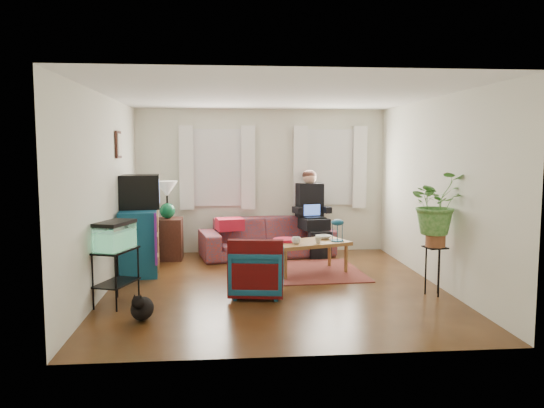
{
  "coord_description": "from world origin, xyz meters",
  "views": [
    {
      "loc": [
        -0.68,
        -7.14,
        1.9
      ],
      "look_at": [
        0.0,
        0.4,
        1.1
      ],
      "focal_mm": 35.0,
      "sensor_mm": 36.0,
      "label": 1
    }
  ],
  "objects": [
    {
      "name": "bowl",
      "position": [
        0.86,
        0.93,
        0.52
      ],
      "size": [
        0.29,
        0.29,
        0.06
      ],
      "primitive_type": "imported",
      "rotation": [
        0.0,
        0.0,
        0.34
      ],
      "color": "white",
      "rests_on": "coffee_table"
    },
    {
      "name": "table_lamp",
      "position": [
        -1.65,
        1.93,
        1.01
      ],
      "size": [
        0.36,
        0.36,
        0.65
      ],
      "primitive_type": null,
      "rotation": [
        0.0,
        0.0,
        0.0
      ],
      "color": "white",
      "rests_on": "side_table"
    },
    {
      "name": "wall_back",
      "position": [
        0.0,
        2.5,
        1.3
      ],
      "size": [
        4.5,
        0.01,
        2.6
      ],
      "primitive_type": "cube",
      "color": "silver",
      "rests_on": "floor"
    },
    {
      "name": "wall_right",
      "position": [
        2.25,
        0.0,
        1.3
      ],
      "size": [
        0.01,
        5.0,
        2.6
      ],
      "primitive_type": "cube",
      "color": "silver",
      "rests_on": "floor"
    },
    {
      "name": "snack_tray",
      "position": [
        0.23,
        0.77,
        0.51
      ],
      "size": [
        0.46,
        0.46,
        0.04
      ],
      "primitive_type": "cylinder",
      "rotation": [
        0.0,
        0.0,
        0.34
      ],
      "color": "#B21414",
      "rests_on": "coffee_table"
    },
    {
      "name": "coffee_table",
      "position": [
        0.59,
        0.73,
        0.24
      ],
      "size": [
        1.32,
        1.0,
        0.49
      ],
      "primitive_type": "cube",
      "rotation": [
        0.0,
        0.0,
        0.34
      ],
      "color": "brown",
      "rests_on": "floor"
    },
    {
      "name": "potted_plant",
      "position": [
        2.02,
        -0.64,
        1.08
      ],
      "size": [
        0.82,
        0.74,
        0.81
      ],
      "primitive_type": "imported",
      "rotation": [
        0.0,
        0.0,
        0.16
      ],
      "color": "#599947",
      "rests_on": "plant_stand"
    },
    {
      "name": "sofa",
      "position": [
        0.06,
        2.05,
        0.45
      ],
      "size": [
        2.44,
        1.33,
        0.9
      ],
      "primitive_type": "imported",
      "rotation": [
        0.0,
        0.0,
        0.19
      ],
      "color": "brown",
      "rests_on": "floor"
    },
    {
      "name": "ceiling",
      "position": [
        0.0,
        0.0,
        2.6
      ],
      "size": [
        4.5,
        5.0,
        0.01
      ],
      "primitive_type": "cube",
      "color": "white",
      "rests_on": "wall_back"
    },
    {
      "name": "cup_b",
      "position": [
        0.7,
        0.56,
        0.54
      ],
      "size": [
        0.14,
        0.14,
        0.1
      ],
      "primitive_type": "imported",
      "rotation": [
        0.0,
        0.0,
        0.34
      ],
      "color": "beige",
      "rests_on": "coffee_table"
    },
    {
      "name": "area_rug",
      "position": [
        0.4,
        0.79,
        0.01
      ],
      "size": [
        2.09,
        1.71,
        0.01
      ],
      "primitive_type": "cube",
      "rotation": [
        0.0,
        0.0,
        0.06
      ],
      "color": "maroon",
      "rests_on": "floor"
    },
    {
      "name": "picture_frame",
      "position": [
        -2.21,
        0.85,
        1.95
      ],
      "size": [
        0.04,
        0.32,
        0.4
      ],
      "primitive_type": "cube",
      "color": "#3D2616",
      "rests_on": "wall_left"
    },
    {
      "name": "aquarium",
      "position": [
        -2.0,
        -0.68,
        0.85
      ],
      "size": [
        0.47,
        0.62,
        0.36
      ],
      "primitive_type": "cube",
      "rotation": [
        0.0,
        0.0,
        -0.34
      ],
      "color": "#7FD899",
      "rests_on": "aquarium_stand"
    },
    {
      "name": "wall_front",
      "position": [
        0.0,
        -2.5,
        1.3
      ],
      "size": [
        4.5,
        0.01,
        2.6
      ],
      "primitive_type": "cube",
      "color": "silver",
      "rests_on": "floor"
    },
    {
      "name": "curtains_left",
      "position": [
        -0.8,
        2.4,
        1.55
      ],
      "size": [
        1.36,
        0.06,
        1.5
      ],
      "primitive_type": "cube",
      "color": "white",
      "rests_on": "wall_back"
    },
    {
      "name": "dresser",
      "position": [
        -1.99,
        1.03,
        0.49
      ],
      "size": [
        0.65,
        1.13,
        0.97
      ],
      "primitive_type": "cube",
      "rotation": [
        0.0,
        0.0,
        0.11
      ],
      "color": "#105F60",
      "rests_on": "floor"
    },
    {
      "name": "plant_stand",
      "position": [
        2.02,
        -0.64,
        0.32
      ],
      "size": [
        0.31,
        0.31,
        0.64
      ],
      "primitive_type": "cube",
      "rotation": [
        0.0,
        0.0,
        0.16
      ],
      "color": "black",
      "rests_on": "floor"
    },
    {
      "name": "window_right",
      "position": [
        1.25,
        2.48,
        1.55
      ],
      "size": [
        1.08,
        0.04,
        1.38
      ],
      "primitive_type": "cube",
      "color": "white",
      "rests_on": "wall_back"
    },
    {
      "name": "wall_left",
      "position": [
        -2.25,
        0.0,
        1.3
      ],
      "size": [
        0.01,
        5.0,
        2.6
      ],
      "primitive_type": "cube",
      "color": "silver",
      "rests_on": "floor"
    },
    {
      "name": "curtains_right",
      "position": [
        1.25,
        2.4,
        1.55
      ],
      "size": [
        1.36,
        0.06,
        1.5
      ],
      "primitive_type": "cube",
      "color": "white",
      "rests_on": "wall_back"
    },
    {
      "name": "floor",
      "position": [
        0.0,
        0.0,
        0.0
      ],
      "size": [
        4.5,
        5.0,
        0.01
      ],
      "primitive_type": "cube",
      "color": "#4F2B14",
      "rests_on": "ground"
    },
    {
      "name": "black_cat",
      "position": [
        -1.6,
        -1.33,
        0.16
      ],
      "size": [
        0.29,
        0.41,
        0.33
      ],
      "primitive_type": "ellipsoid",
      "rotation": [
        0.0,
        0.0,
        -0.1
      ],
      "color": "black",
      "rests_on": "floor"
    },
    {
      "name": "aquarium_stand",
      "position": [
        -2.0,
        -0.68,
        0.34
      ],
      "size": [
        0.52,
        0.68,
        0.68
      ],
      "primitive_type": "cube",
      "rotation": [
        0.0,
        0.0,
        -0.34
      ],
      "color": "black",
      "rests_on": "floor"
    },
    {
      "name": "side_table",
      "position": [
        -1.65,
        1.93,
        0.35
      ],
      "size": [
        0.49,
        0.49,
        0.71
      ],
      "primitive_type": "cube",
      "rotation": [
        0.0,
        0.0,
        0.0
      ],
      "color": "#3B2016",
      "rests_on": "floor"
    },
    {
      "name": "birdcage",
      "position": [
        1.03,
        0.71,
        0.66
      ],
      "size": [
        0.25,
        0.25,
        0.34
      ],
      "primitive_type": null,
      "rotation": [
        0.0,
        0.0,
        0.34
      ],
      "color": "#115B6B",
      "rests_on": "coffee_table"
    },
    {
      "name": "crt_tv",
      "position": [
        -1.98,
        1.14,
        1.23
      ],
      "size": [
        0.65,
        0.6,
        0.52
      ],
      "primitive_type": "cube",
      "rotation": [
        0.0,
        0.0,
        0.11
      ],
      "color": "black",
      "rests_on": "dresser"
    },
    {
      "name": "serape_throw",
      "position": [
        -0.31,
        -0.69,
        0.49
      ],
      "size": [
        0.7,
        0.26,
        0.57
      ],
      "primitive_type": "cube",
      "rotation": [
        0.0,
        0.0,
        -0.15
      ],
      "color": "#9E0A0A",
      "rests_on": "armchair"
    },
    {
      "name": "window_left",
      "position": [
        -0.8,
        2.48,
        1.55
      ],
      "size": [
        1.08,
        0.04,
        1.38
      ],
      "primitive_type": "cube",
      "color": "white",
      "rests_on": "wall_back"
    },
    {
      "name": "cup_a",
      "position": [
        0.37,
        0.54,
        0.54
      ],
      "size": [
        0.17,
        0.17,
        0.1
      ],
      "primitive_type": "imported",
      "rotation": [
        0.0,
        0.0,
        0.34
      ],
      "color": "white",
      "rests_on": "coffee_table"
    },
    {
      "name": "armchair",
      "position": [
        -0.27,
        -0.43,
        0.34
      ],
      "size": [
        0.75,
        0.72,
        0.69
      ],
      "primitive_type": "imported",
      "rotation": [
        0.0,
        0.0,
        2.99
      ],
      "color": "#11526A",
      "rests_on": "floor"
    },
    {
      "name": "seated_person",
      "position": [
        0.88,
        2.21,
        0.69
      ],
      "size": [
        0.7,
        0.81,
        1.37
      ],
      "primitive_type": null,
      "rotation": [
        0.0,
        0.0,
        0.19
      ],
      "color": "black",
      "rests_on": "sofa"
    }
  ]
}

